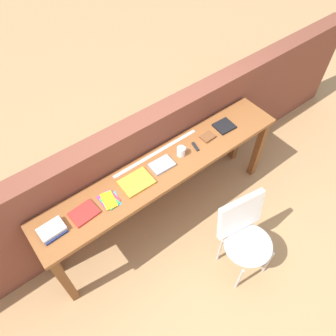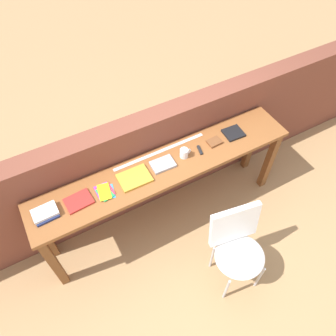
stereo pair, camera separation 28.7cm
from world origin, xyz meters
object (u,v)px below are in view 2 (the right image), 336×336
(pamphlet_pile_colourful, at_px, (105,192))
(chair_white_moulded, at_px, (238,246))
(magazine_cycling, at_px, (79,201))
(multitool_folded, at_px, (200,150))
(book_repair_rightmost, at_px, (233,133))
(book_open_centre, at_px, (134,178))
(mug, at_px, (184,153))
(leather_journal_brown, at_px, (214,142))
(book_stack_leftmost, at_px, (45,213))

(pamphlet_pile_colourful, bearing_deg, chair_white_moulded, -44.41)
(magazine_cycling, relative_size, multitool_folded, 1.96)
(book_repair_rightmost, bearing_deg, book_open_centre, -175.05)
(mug, bearing_deg, multitool_folded, -4.03)
(chair_white_moulded, distance_m, multitool_folded, 0.91)
(leather_journal_brown, bearing_deg, book_repair_rightmost, -0.18)
(pamphlet_pile_colourful, distance_m, leather_journal_brown, 1.12)
(book_open_centre, distance_m, book_repair_rightmost, 1.07)
(pamphlet_pile_colourful, relative_size, book_open_centre, 0.68)
(book_open_centre, height_order, multitool_folded, book_open_centre)
(chair_white_moulded, relative_size, magazine_cycling, 4.13)
(book_open_centre, bearing_deg, pamphlet_pile_colourful, -177.35)
(magazine_cycling, distance_m, multitool_folded, 1.17)
(magazine_cycling, distance_m, pamphlet_pile_colourful, 0.22)
(chair_white_moulded, distance_m, book_open_centre, 1.06)
(book_open_centre, xyz_separation_m, multitool_folded, (0.67, 0.00, -0.00))
(book_open_centre, relative_size, leather_journal_brown, 2.10)
(pamphlet_pile_colourful, relative_size, book_repair_rightmost, 1.02)
(magazine_cycling, height_order, book_repair_rightmost, book_repair_rightmost)
(chair_white_moulded, bearing_deg, leather_journal_brown, 71.77)
(book_open_centre, bearing_deg, chair_white_moulded, -55.12)
(multitool_folded, bearing_deg, chair_white_moulded, -97.34)
(magazine_cycling, height_order, book_open_centre, book_open_centre)
(mug, bearing_deg, magazine_cycling, -179.64)
(mug, relative_size, book_repair_rightmost, 0.60)
(multitool_folded, bearing_deg, book_stack_leftmost, 179.40)
(book_stack_leftmost, relative_size, mug, 1.82)
(book_stack_leftmost, xyz_separation_m, multitool_folded, (1.44, -0.01, -0.02))
(book_stack_leftmost, xyz_separation_m, pamphlet_pile_colourful, (0.49, -0.03, -0.02))
(book_open_centre, distance_m, mug, 0.51)
(chair_white_moulded, bearing_deg, book_open_centre, 124.06)
(mug, bearing_deg, book_open_centre, -178.39)
(book_stack_leftmost, distance_m, leather_journal_brown, 1.61)
(chair_white_moulded, height_order, multitool_folded, multitool_folded)
(mug, xyz_separation_m, multitool_folded, (0.16, -0.01, -0.04))
(chair_white_moulded, distance_m, mug, 0.93)
(pamphlet_pile_colourful, xyz_separation_m, book_open_centre, (0.28, 0.01, 0.00))
(book_open_centre, bearing_deg, magazine_cycling, 179.92)
(pamphlet_pile_colourful, height_order, multitool_folded, multitool_folded)
(book_stack_leftmost, xyz_separation_m, book_repair_rightmost, (1.84, 0.01, -0.01))
(chair_white_moulded, relative_size, book_stack_leftmost, 4.45)
(chair_white_moulded, relative_size, leather_journal_brown, 6.86)
(book_stack_leftmost, height_order, magazine_cycling, book_stack_leftmost)
(magazine_cycling, distance_m, book_open_centre, 0.50)
(magazine_cycling, xyz_separation_m, book_open_centre, (0.50, -0.01, 0.00))
(book_open_centre, xyz_separation_m, book_repair_rightmost, (1.07, 0.03, 0.00))
(chair_white_moulded, height_order, book_repair_rightmost, book_repair_rightmost)
(chair_white_moulded, relative_size, pamphlet_pile_colourful, 4.78)
(pamphlet_pile_colourful, distance_m, mug, 0.78)
(book_repair_rightmost, bearing_deg, magazine_cycling, -175.85)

